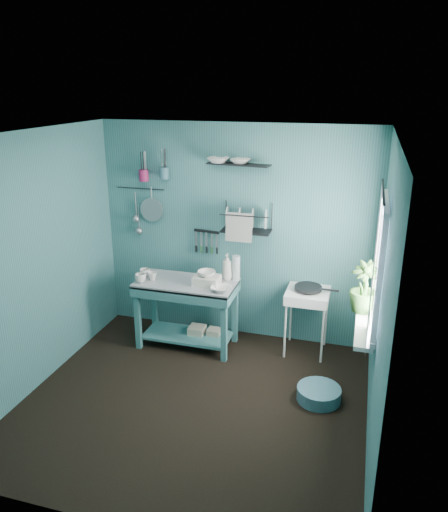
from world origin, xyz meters
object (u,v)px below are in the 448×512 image
(storage_tin_large, at_px, (197,335))
(colander, at_px, (152,210))
(floor_basin, at_px, (319,394))
(mug_mid, at_px, (152,276))
(utensil_cup_magenta, at_px, (144,175))
(soap_bottle, at_px, (227,267))
(mug_left, at_px, (140,278))
(mug_right, at_px, (145,273))
(frying_pan, at_px, (308,288))
(work_counter, at_px, (187,314))
(wash_tub, at_px, (207,280))
(hotplate_stand, at_px, (306,321))
(water_bottle, at_px, (236,268))
(storage_tin_small, at_px, (214,337))
(utensil_cup_teal, at_px, (164,173))
(potted_plant, at_px, (364,287))
(dish_rack, at_px, (246,218))

(storage_tin_large, bearing_deg, colander, 150.74)
(floor_basin, bearing_deg, colander, 153.14)
(mug_mid, distance_m, utensil_cup_magenta, 1.17)
(soap_bottle, bearing_deg, mug_left, -158.20)
(mug_right, height_order, soap_bottle, soap_bottle)
(frying_pan, height_order, storage_tin_large, frying_pan)
(work_counter, height_order, mug_mid, mug_mid)
(wash_tub, distance_m, storage_tin_large, 0.75)
(mug_left, bearing_deg, colander, 98.95)
(soap_bottle, xyz_separation_m, hotplate_stand, (0.91, 0.03, -0.57))
(floor_basin, bearing_deg, storage_tin_large, 154.26)
(floor_basin, bearing_deg, mug_right, 162.28)
(water_bottle, relative_size, utensil_cup_magenta, 2.15)
(storage_tin_large, bearing_deg, floor_basin, -25.74)
(wash_tub, distance_m, frying_pan, 1.11)
(work_counter, height_order, soap_bottle, soap_bottle)
(storage_tin_small, bearing_deg, utensil_cup_teal, 155.12)
(work_counter, bearing_deg, mug_left, -153.76)
(mug_right, xyz_separation_m, hotplate_stand, (1.83, 0.23, -0.47))
(soap_bottle, height_order, floor_basin, soap_bottle)
(mug_left, xyz_separation_m, potted_plant, (2.39, -0.16, 0.24))
(dish_rack, bearing_deg, work_counter, -146.47)
(mug_left, xyz_separation_m, colander, (-0.09, 0.59, 0.64))
(potted_plant, height_order, storage_tin_large, potted_plant)
(utensil_cup_teal, bearing_deg, wash_tub, -33.36)
(frying_pan, height_order, utensil_cup_teal, utensil_cup_teal)
(frying_pan, relative_size, dish_rack, 0.55)
(colander, bearing_deg, water_bottle, -10.72)
(utensil_cup_teal, bearing_deg, colander, 171.01)
(mug_right, relative_size, dish_rack, 0.22)
(mug_right, distance_m, storage_tin_large, 0.95)
(storage_tin_large, bearing_deg, wash_tub, -25.02)
(water_bottle, relative_size, utensil_cup_teal, 2.15)
(water_bottle, height_order, potted_plant, potted_plant)
(soap_bottle, bearing_deg, storage_tin_small, -135.00)
(frying_pan, relative_size, floor_basin, 0.71)
(work_counter, bearing_deg, soap_bottle, 33.27)
(mug_left, height_order, colander, colander)
(utensil_cup_magenta, bearing_deg, floor_basin, -25.55)
(mug_right, height_order, storage_tin_large, mug_right)
(colander, relative_size, storage_tin_large, 1.27)
(mug_right, relative_size, hotplate_stand, 0.17)
(soap_bottle, distance_m, floor_basin, 1.70)
(soap_bottle, relative_size, storage_tin_large, 1.36)
(work_counter, height_order, floor_basin, work_counter)
(soap_bottle, relative_size, utensil_cup_magenta, 2.30)
(mug_mid, height_order, frying_pan, mug_mid)
(mug_right, relative_size, potted_plant, 0.25)
(water_bottle, distance_m, dish_rack, 0.57)
(dish_rack, xyz_separation_m, floor_basin, (0.99, -1.01, -1.42))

